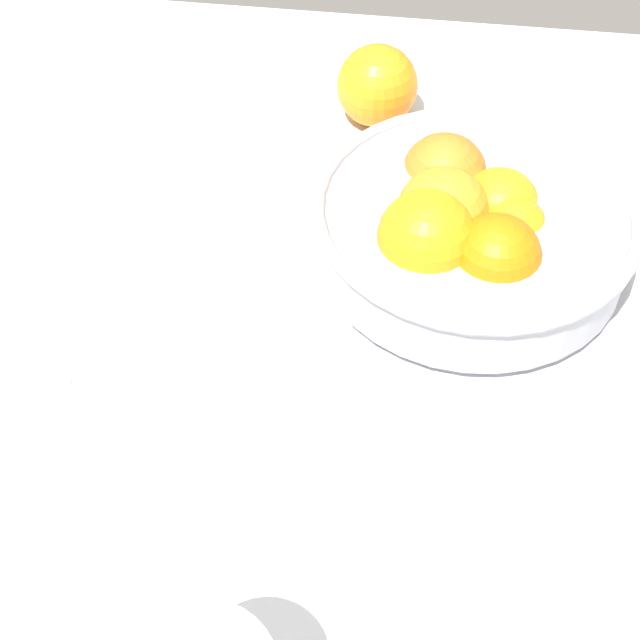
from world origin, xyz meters
The scene contains 3 objects.
ground_plane centered at (0.00, 0.00, -1.50)cm, with size 118.71×109.98×3.00cm, color silver.
fruit_bowl centered at (9.04, 13.01, 4.66)cm, with size 28.88×28.88×11.14cm.
loose_orange_0 centered at (-1.18, 34.04, 4.31)cm, with size 8.63×8.63×8.63cm, color orange.
Camera 1 is at (3.92, -48.41, 61.20)cm, focal length 51.85 mm.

